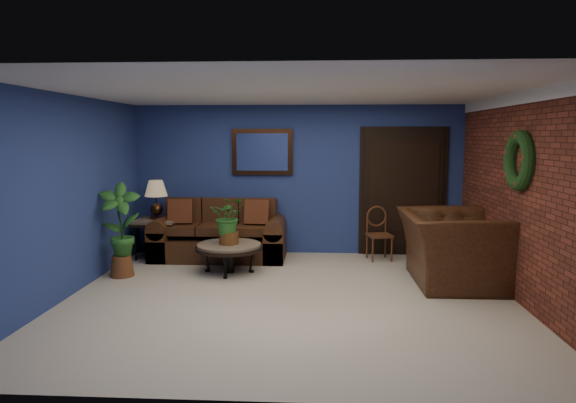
# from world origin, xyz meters

# --- Properties ---
(floor) EXTENTS (5.50, 5.50, 0.00)m
(floor) POSITION_xyz_m (0.00, 0.00, 0.00)
(floor) COLOR #BFB59E
(floor) RESTS_ON ground
(wall_back) EXTENTS (5.50, 0.04, 2.50)m
(wall_back) POSITION_xyz_m (0.00, 2.50, 1.25)
(wall_back) COLOR navy
(wall_back) RESTS_ON ground
(wall_left) EXTENTS (0.04, 5.00, 2.50)m
(wall_left) POSITION_xyz_m (-2.75, 0.00, 1.25)
(wall_left) COLOR navy
(wall_left) RESTS_ON ground
(wall_right_brick) EXTENTS (0.04, 5.00, 2.50)m
(wall_right_brick) POSITION_xyz_m (2.75, 0.00, 1.25)
(wall_right_brick) COLOR maroon
(wall_right_brick) RESTS_ON ground
(ceiling) EXTENTS (5.50, 5.00, 0.02)m
(ceiling) POSITION_xyz_m (0.00, 0.00, 2.50)
(ceiling) COLOR white
(ceiling) RESTS_ON wall_back
(crown_molding) EXTENTS (0.03, 5.00, 0.14)m
(crown_molding) POSITION_xyz_m (2.72, 0.00, 2.43)
(crown_molding) COLOR white
(crown_molding) RESTS_ON wall_right_brick
(wall_mirror) EXTENTS (1.02, 0.06, 0.77)m
(wall_mirror) POSITION_xyz_m (-0.60, 2.46, 1.72)
(wall_mirror) COLOR #3B2111
(wall_mirror) RESTS_ON wall_back
(closet_door) EXTENTS (1.44, 0.06, 2.18)m
(closet_door) POSITION_xyz_m (1.75, 2.47, 1.05)
(closet_door) COLOR black
(closet_door) RESTS_ON wall_back
(wreath) EXTENTS (0.16, 0.72, 0.72)m
(wreath) POSITION_xyz_m (2.69, 0.05, 1.70)
(wreath) COLOR black
(wreath) RESTS_ON wall_right_brick
(sofa) EXTENTS (2.14, 0.93, 0.96)m
(sofa) POSITION_xyz_m (-1.27, 2.08, 0.32)
(sofa) COLOR #4A2815
(sofa) RESTS_ON ground
(coffee_table) EXTENTS (0.99, 0.99, 0.42)m
(coffee_table) POSITION_xyz_m (-0.96, 1.16, 0.37)
(coffee_table) COLOR #56514C
(coffee_table) RESTS_ON ground
(end_table) EXTENTS (0.70, 0.70, 0.64)m
(end_table) POSITION_xyz_m (-2.30, 2.05, 0.49)
(end_table) COLOR #56514C
(end_table) RESTS_ON ground
(table_lamp) EXTENTS (0.37, 0.37, 0.61)m
(table_lamp) POSITION_xyz_m (-2.30, 2.05, 1.03)
(table_lamp) COLOR #3B2111
(table_lamp) RESTS_ON end_table
(side_chair) EXTENTS (0.43, 0.43, 0.86)m
(side_chair) POSITION_xyz_m (1.31, 2.11, 0.48)
(side_chair) COLOR #5D311A
(side_chair) RESTS_ON ground
(armchair) EXTENTS (1.31, 1.49, 0.97)m
(armchair) POSITION_xyz_m (2.15, 0.77, 0.48)
(armchair) COLOR #4A2815
(armchair) RESTS_ON ground
(coffee_plant) EXTENTS (0.53, 0.47, 0.69)m
(coffee_plant) POSITION_xyz_m (-0.96, 1.16, 0.80)
(coffee_plant) COLOR brown
(coffee_plant) RESTS_ON coffee_table
(floor_plant) EXTENTS (0.41, 0.34, 0.85)m
(floor_plant) POSITION_xyz_m (2.35, 0.69, 0.45)
(floor_plant) COLOR brown
(floor_plant) RESTS_ON ground
(tall_plant) EXTENTS (0.65, 0.51, 1.34)m
(tall_plant) POSITION_xyz_m (-2.45, 0.86, 0.71)
(tall_plant) COLOR brown
(tall_plant) RESTS_ON ground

